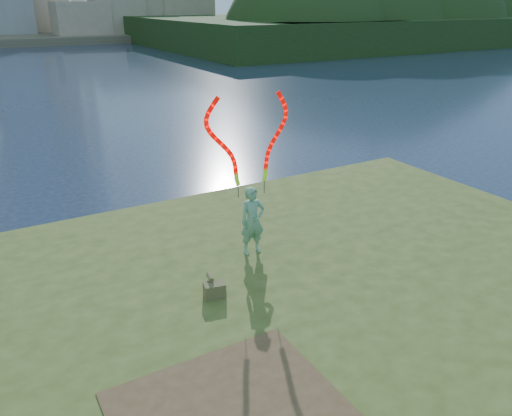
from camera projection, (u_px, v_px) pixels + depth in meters
ground at (257, 311)px, 10.93m from camera, size 320.00×320.00×0.00m
grassy_knoll at (321, 358)px, 8.96m from camera, size 20.00×18.00×0.80m
wooded_hill at (382, 39)px, 86.29m from camera, size 78.00×50.00×63.00m
woman_with_ribbons at (252, 196)px, 11.25m from camera, size 2.04×0.43×4.01m
canvas_bag at (214, 289)px, 9.94m from camera, size 0.47×0.52×0.40m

